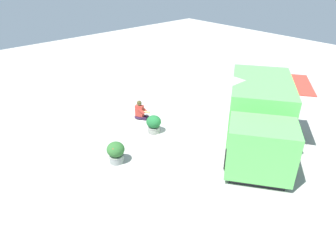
% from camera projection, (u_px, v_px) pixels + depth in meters
% --- Properties ---
extents(ground_plane, '(40.00, 40.00, 0.00)m').
position_uv_depth(ground_plane, '(196.00, 135.00, 12.71)').
color(ground_plane, '#A6A49E').
extents(food_truck, '(4.77, 5.50, 2.50)m').
position_uv_depth(food_truck, '(259.00, 119.00, 11.48)').
color(food_truck, '#5EC858').
rests_on(food_truck, ground_plane).
extents(person_customer, '(0.80, 0.62, 0.88)m').
position_uv_depth(person_customer, '(140.00, 111.00, 13.91)').
color(person_customer, '#281630').
rests_on(person_customer, ground_plane).
extents(planter_flowering_near, '(0.65, 0.65, 0.82)m').
position_uv_depth(planter_flowering_near, '(116.00, 152.00, 10.86)').
color(planter_flowering_near, gray).
rests_on(planter_flowering_near, ground_plane).
extents(planter_flowering_side, '(0.63, 0.63, 0.77)m').
position_uv_depth(planter_flowering_side, '(154.00, 124.00, 12.76)').
color(planter_flowering_side, gray).
rests_on(planter_flowering_side, ground_plane).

